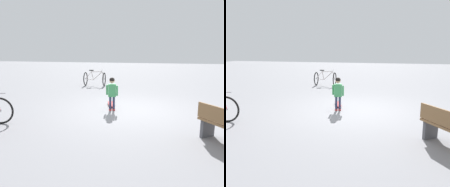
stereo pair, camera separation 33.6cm
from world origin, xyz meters
The scene contains 4 objects.
ground_plane centered at (0.00, 0.00, 0.00)m, with size 50.00×50.00×0.00m, color gray.
child_person centered at (-0.58, -0.08, 0.66)m, with size 0.40×0.23×1.06m.
skateboard centered at (-0.74, 0.51, 0.06)m, with size 0.40×0.73×0.07m.
bicycle_near centered at (-2.56, 4.59, 0.38)m, with size 1.10×0.76×0.85m.
Camera 2 is at (1.24, -6.76, 1.92)m, focal length 36.08 mm.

